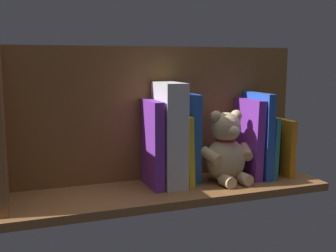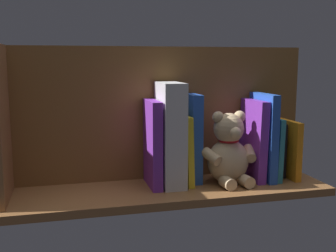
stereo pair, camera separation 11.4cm
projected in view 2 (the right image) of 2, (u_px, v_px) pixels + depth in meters
The scene contains 13 objects.
ground_plane at pixel (168, 191), 116.97cm from camera, with size 90.25×25.35×2.20cm, color brown.
shelf_back_panel at pixel (159, 113), 123.72cm from camera, with size 90.25×1.50×39.28cm, color brown.
shelf_side_divider at pixel (0, 124), 103.28cm from camera, with size 2.40×19.35×39.28cm, color brown.
book_0 at pixel (287, 148), 126.58cm from camera, with size 1.87×14.54×17.41cm, color orange.
book_1 at pixel (274, 149), 128.18cm from camera, with size 3.04×9.86×16.41cm, color black.
book_2 at pixel (270, 147), 125.10cm from camera, with size 1.56×14.54×18.53cm, color teal.
book_3 at pixel (263, 136), 123.69cm from camera, with size 2.43×15.06×25.66cm, color blue.
book_4 at pixel (253, 140), 123.44cm from camera, with size 2.60×14.35×23.76cm, color purple.
teddy_bear at pixel (229, 152), 119.22cm from camera, with size 17.01×14.14×21.04cm.
book_5 at pixel (193, 138), 120.98cm from camera, with size 3.09×10.00×25.66cm, color blue.
book_6 at pixel (185, 149), 119.35cm from camera, with size 1.75×12.86×19.87cm, color yellow.
dictionary_thick_white at pixel (170, 134), 116.83cm from camera, with size 6.24×14.12×29.25cm, color silver.
book_7 at pixel (153, 144), 116.28cm from camera, with size 2.80×13.72×24.36cm, color purple.
Camera 2 is at (27.68, 109.24, 35.19)cm, focal length 44.35 mm.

